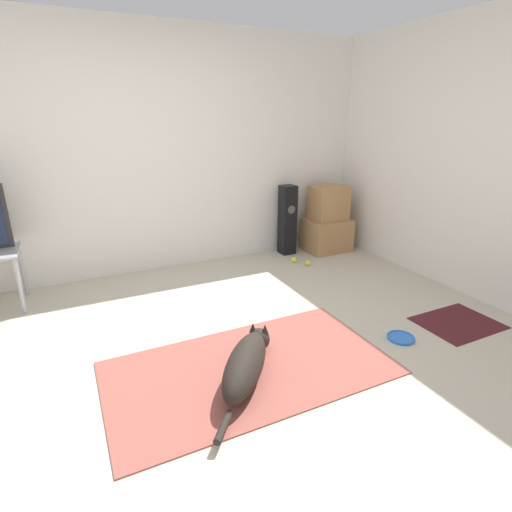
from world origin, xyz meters
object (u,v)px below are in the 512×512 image
at_px(floor_speaker, 287,220).
at_px(tennis_ball_near_speaker, 308,263).
at_px(cardboard_box_upper, 329,203).
at_px(tennis_ball_by_boxes, 294,260).
at_px(dog, 247,363).
at_px(frisbee, 401,338).
at_px(cardboard_box_lower, 327,235).

relative_size(floor_speaker, tennis_ball_near_speaker, 13.00).
relative_size(cardboard_box_upper, tennis_ball_by_boxes, 6.56).
height_order(cardboard_box_upper, floor_speaker, floor_speaker).
xyz_separation_m(dog, tennis_ball_near_speaker, (1.53, 1.62, -0.10)).
bearing_deg(tennis_ball_by_boxes, dog, -128.92).
xyz_separation_m(frisbee, cardboard_box_lower, (0.75, 2.06, 0.19)).
relative_size(frisbee, tennis_ball_by_boxes, 3.22).
distance_m(frisbee, tennis_ball_near_speaker, 1.70).
distance_m(cardboard_box_lower, tennis_ball_near_speaker, 0.67).
bearing_deg(floor_speaker, tennis_ball_near_speaker, -91.10).
distance_m(dog, tennis_ball_by_boxes, 2.30).
bearing_deg(dog, tennis_ball_near_speaker, 46.73).
xyz_separation_m(cardboard_box_lower, cardboard_box_upper, (-0.00, 0.00, 0.42)).
bearing_deg(tennis_ball_by_boxes, frisbee, -94.25).
bearing_deg(cardboard_box_upper, cardboard_box_lower, -56.88).
bearing_deg(cardboard_box_lower, frisbee, -109.99).
relative_size(frisbee, cardboard_box_lower, 0.39).
bearing_deg(cardboard_box_lower, tennis_ball_near_speaker, -144.16).
height_order(cardboard_box_upper, tennis_ball_by_boxes, cardboard_box_upper).
height_order(cardboard_box_lower, tennis_ball_near_speaker, cardboard_box_lower).
xyz_separation_m(frisbee, floor_speaker, (0.23, 2.19, 0.42)).
bearing_deg(cardboard_box_upper, tennis_ball_near_speaker, -143.92).
relative_size(cardboard_box_lower, tennis_ball_near_speaker, 8.31).
relative_size(dog, tennis_ball_by_boxes, 13.03).
distance_m(floor_speaker, tennis_ball_near_speaker, 0.64).
bearing_deg(cardboard_box_lower, cardboard_box_upper, 123.12).
height_order(floor_speaker, tennis_ball_near_speaker, floor_speaker).
xyz_separation_m(dog, cardboard_box_lower, (2.05, 2.00, 0.07)).
height_order(dog, frisbee, dog).
xyz_separation_m(cardboard_box_upper, floor_speaker, (-0.52, 0.13, -0.19)).
bearing_deg(cardboard_box_upper, dog, -135.67).
xyz_separation_m(cardboard_box_upper, tennis_ball_near_speaker, (-0.53, -0.38, -0.59)).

